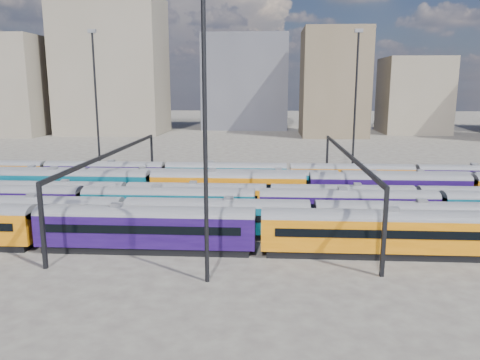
{
  "coord_description": "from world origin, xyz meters",
  "views": [
    {
      "loc": [
        -0.01,
        -58.83,
        16.29
      ],
      "look_at": [
        -3.94,
        6.56,
        3.0
      ],
      "focal_mm": 35.0,
      "sensor_mm": 36.0,
      "label": 1
    }
  ],
  "objects": [
    {
      "name": "rake_2",
      "position": [
        -11.76,
        -5.0,
        2.72
      ],
      "size": [
        147.4,
        3.08,
        5.19
      ],
      "color": "black",
      "rests_on": "ground"
    },
    {
      "name": "mast_1",
      "position": [
        -30.0,
        22.0,
        13.97
      ],
      "size": [
        1.4,
        0.5,
        25.6
      ],
      "color": "black",
      "rests_on": "ground"
    },
    {
      "name": "gantry_1",
      "position": [
        -20.0,
        0.0,
        6.79
      ],
      "size": [
        0.35,
        40.35,
        8.03
      ],
      "color": "black",
      "rests_on": "ground"
    },
    {
      "name": "mast_2",
      "position": [
        -5.0,
        -22.0,
        13.97
      ],
      "size": [
        1.4,
        0.5,
        25.6
      ],
      "color": "black",
      "rests_on": "ground"
    },
    {
      "name": "mast_3",
      "position": [
        15.0,
        24.0,
        13.97
      ],
      "size": [
        1.4,
        0.5,
        25.6
      ],
      "color": "black",
      "rests_on": "ground"
    },
    {
      "name": "rake_3",
      "position": [
        -9.19,
        0.0,
        2.4
      ],
      "size": [
        92.78,
        2.72,
        4.56
      ],
      "color": "black",
      "rests_on": "ground"
    },
    {
      "name": "rake_4",
      "position": [
        -5.51,
        5.0,
        2.85
      ],
      "size": [
        109.74,
        3.21,
        5.42
      ],
      "color": "black",
      "rests_on": "ground"
    },
    {
      "name": "rake_5",
      "position": [
        1.16,
        10.0,
        2.45
      ],
      "size": [
        94.98,
        2.78,
        4.68
      ],
      "color": "black",
      "rests_on": "ground"
    },
    {
      "name": "rake_1",
      "position": [
        15.1,
        -10.0,
        2.64
      ],
      "size": [
        102.09,
        2.99,
        5.03
      ],
      "color": "black",
      "rests_on": "ground"
    },
    {
      "name": "gantry_2",
      "position": [
        10.0,
        0.0,
        6.79
      ],
      "size": [
        0.35,
        40.35,
        8.03
      ],
      "color": "black",
      "rests_on": "ground"
    },
    {
      "name": "ground",
      "position": [
        0.0,
        0.0,
        0.0
      ],
      "size": [
        500.0,
        500.0,
        0.0
      ],
      "primitive_type": "plane",
      "color": "#423C38",
      "rests_on": "ground"
    },
    {
      "name": "rake_6",
      "position": [
        3.29,
        15.0,
        2.56
      ],
      "size": [
        118.95,
        2.9,
        4.88
      ],
      "color": "black",
      "rests_on": "ground"
    }
  ]
}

